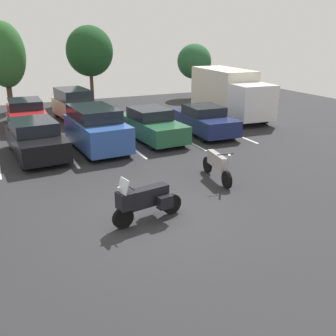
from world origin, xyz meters
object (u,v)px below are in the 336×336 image
(motorcycle_touring, at_px, (145,200))
(box_truck, at_px, (229,92))
(car_navy, at_px, (205,120))
(car_green, at_px, (152,125))
(car_black, at_px, (36,139))
(car_blue, at_px, (96,129))
(car_far_red, at_px, (26,113))
(motorcycle_second, at_px, (217,165))
(car_far_champagne, at_px, (75,105))

(motorcycle_touring, height_order, box_truck, box_truck)
(box_truck, bearing_deg, car_navy, -137.90)
(car_green, distance_m, box_truck, 7.45)
(car_black, relative_size, car_navy, 1.06)
(motorcycle_touring, distance_m, car_navy, 10.50)
(car_blue, distance_m, box_truck, 10.34)
(car_navy, distance_m, car_far_red, 10.23)
(car_navy, xyz_separation_m, box_truck, (3.66, 3.31, 0.82))
(car_black, xyz_separation_m, car_navy, (8.62, 0.34, -0.04))
(car_green, bearing_deg, car_blue, -169.53)
(car_far_red, bearing_deg, car_black, -91.98)
(motorcycle_second, bearing_deg, car_green, 89.77)
(motorcycle_touring, relative_size, car_navy, 0.50)
(car_black, bearing_deg, car_blue, -2.48)
(car_blue, bearing_deg, car_far_red, 111.32)
(car_black, relative_size, box_truck, 0.67)
(car_far_red, bearing_deg, box_truck, -11.80)
(motorcycle_second, bearing_deg, car_black, 133.72)
(car_blue, bearing_deg, car_green, 10.47)
(car_green, height_order, car_far_champagne, car_far_champagne)
(car_blue, bearing_deg, car_far_champagne, 86.19)
(car_black, xyz_separation_m, car_blue, (2.67, -0.12, 0.21))
(box_truck, bearing_deg, car_black, -163.47)
(car_far_red, bearing_deg, motorcycle_touring, -82.67)
(car_far_champagne, bearing_deg, car_black, -115.05)
(motorcycle_second, relative_size, car_navy, 0.52)
(car_far_champagne, bearing_deg, car_navy, -49.00)
(car_blue, height_order, car_navy, car_blue)
(motorcycle_touring, xyz_separation_m, car_far_red, (-1.80, 13.99, 0.09))
(motorcycle_touring, xyz_separation_m, car_navy, (6.61, 8.16, 0.06))
(motorcycle_second, height_order, car_navy, car_navy)
(box_truck, bearing_deg, motorcycle_touring, -131.85)
(car_black, distance_m, car_blue, 2.68)
(car_far_champagne, distance_m, box_truck, 9.67)
(motorcycle_second, distance_m, car_green, 6.28)
(motorcycle_touring, bearing_deg, box_truck, 48.15)
(car_far_red, height_order, car_far_champagne, car_far_champagne)
(motorcycle_second, height_order, car_far_red, car_far_red)
(car_far_champagne, bearing_deg, car_green, -68.20)
(motorcycle_touring, bearing_deg, car_navy, 50.99)
(motorcycle_second, relative_size, car_black, 0.49)
(motorcycle_touring, bearing_deg, car_black, 104.42)
(car_blue, bearing_deg, box_truck, 21.36)
(car_black, distance_m, car_navy, 8.63)
(car_black, bearing_deg, car_far_red, 88.02)
(car_blue, height_order, car_far_champagne, car_blue)
(motorcycle_second, relative_size, car_green, 0.48)
(car_black, height_order, box_truck, box_truck)
(car_far_champagne, xyz_separation_m, box_truck, (9.16, -3.02, 0.62))
(motorcycle_touring, height_order, car_far_red, car_far_red)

